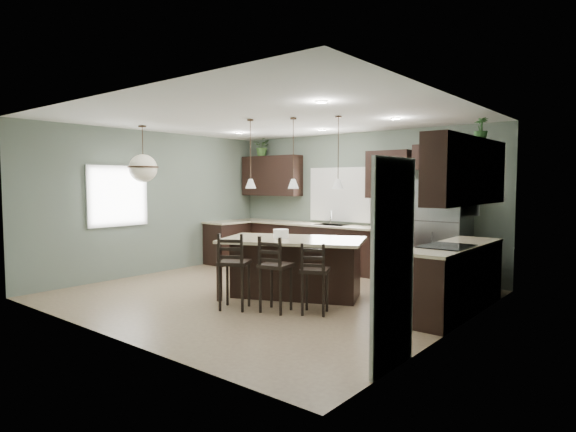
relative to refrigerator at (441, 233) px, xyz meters
The scene contains 32 objects.
ground 3.19m from the refrigerator, 128.25° to the right, with size 6.00×6.00×0.00m, color #9E8466.
pantry_door 4.10m from the refrigerator, 74.68° to the right, with size 0.04×0.82×2.04m, color white.
window_back 2.40m from the refrigerator, behind, with size 1.35×0.02×1.00m, color white.
window_left 5.87m from the refrigerator, 146.73° to the right, with size 0.02×1.10×1.00m, color white.
left_return_cabs 4.67m from the refrigerator, behind, with size 0.60×0.90×0.90m, color black.
left_return_countertop 4.63m from the refrigerator, behind, with size 0.66×0.96×0.04m, color beige.
back_lower_cabs 2.78m from the refrigerator, behind, with size 4.20×0.60×0.90m, color black.
back_countertop 2.74m from the refrigerator, behind, with size 4.20×0.66×0.04m, color beige.
sink_inset 2.29m from the refrigerator, behind, with size 0.70×0.45×0.01m, color gray.
faucet 2.30m from the refrigerator, behind, with size 0.02×0.02×0.28m, color silver.
back_upper_left 4.17m from the refrigerator, behind, with size 1.55×0.34×0.90m, color black.
back_upper_right 1.51m from the refrigerator, behind, with size 0.85×0.34×0.90m, color black.
fridge_header 1.34m from the refrigerator, 103.33° to the left, with size 1.05×0.34×0.45m, color black.
right_lower_cabs 1.79m from the refrigerator, 62.11° to the right, with size 0.60×2.35×0.90m, color black.
right_countertop 1.72m from the refrigerator, 62.70° to the right, with size 0.66×2.35×0.04m, color beige.
cooktop 1.97m from the refrigerator, 66.38° to the right, with size 0.58×0.75×0.02m, color black.
wall_oven_front 1.93m from the refrigerator, 74.41° to the right, with size 0.01×0.72×0.60m, color gray.
right_upper_cabs 2.06m from the refrigerator, 58.43° to the right, with size 0.34×2.35×0.90m, color black.
microwave 2.10m from the refrigerator, 63.76° to the right, with size 0.40×0.75×0.40m, color gray.
refrigerator is the anchor object (origin of this frame).
kitchen_island 2.74m from the refrigerator, 123.30° to the right, with size 2.18×1.24×0.92m, color black.
serving_dish 2.87m from the refrigerator, 125.46° to the right, with size 0.24×0.24×0.14m, color white.
bar_stool_left 3.77m from the refrigerator, 116.50° to the right, with size 0.41×0.41×1.10m, color black.
bar_stool_center 3.31m from the refrigerator, 109.99° to the right, with size 0.40×0.40×1.07m, color black.
bar_stool_right 2.95m from the refrigerator, 102.59° to the right, with size 0.37×0.37×0.99m, color black.
pendant_left 3.56m from the refrigerator, 129.85° to the right, with size 0.17×0.17×1.10m, color silver, non-canonical shape.
pendant_center 3.01m from the refrigerator, 123.30° to the right, with size 0.17×0.17×1.10m, color silver, non-canonical shape.
pendant_right 2.52m from the refrigerator, 113.15° to the right, with size 0.17×0.17×1.10m, color white, non-canonical shape.
chandelier 5.39m from the refrigerator, 143.43° to the right, with size 0.53×0.53×1.00m, color beige, non-canonical shape.
plant_back_left 4.61m from the refrigerator, behind, with size 0.40×0.35×0.44m, color #365B27.
plant_right_wall 2.08m from the refrigerator, 44.49° to the right, with size 0.19×0.19×0.35m, color #234B20.
room_shell 3.15m from the refrigerator, 128.25° to the right, with size 6.00×6.00×6.00m.
Camera 1 is at (5.05, -5.71, 1.80)m, focal length 30.00 mm.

